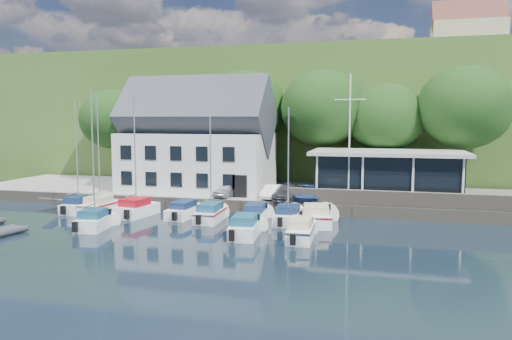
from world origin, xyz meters
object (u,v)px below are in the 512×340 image
Objects in this scene: boat_r1_2 at (135,160)px; car_dgrey at (288,192)px; boat_r1_7 at (316,215)px; boat_r2_3 at (246,225)px; boat_r1_3 at (185,209)px; boat_r1_5 at (256,212)px; club_pavilion at (387,174)px; boat_r2_1 at (93,167)px; boat_r1_4 at (211,165)px; boat_r2_4 at (301,228)px; dinghy_1 at (3,230)px; harbor_building at (197,145)px; car_silver at (228,190)px; boat_r1_1 at (99,159)px; flagpole at (349,138)px; boat_r1_6 at (288,167)px; car_white at (272,192)px; car_blue at (308,192)px; boat_r1_0 at (77,162)px.

car_dgrey is at bearing 33.64° from boat_r1_2.
boat_r2_3 is at bearing -141.03° from boat_r1_7.
boat_r1_5 reaches higher than boat_r1_3.
boat_r2_1 is at bearing -145.67° from club_pavilion.
boat_r1_4 is at bearing 174.07° from boat_r1_7.
boat_r2_4 reaches higher than dinghy_1.
harbor_building reaches higher than car_dgrey.
boat_r1_1 reaches higher than car_silver.
boat_r1_2 is at bearing -166.71° from boat_r1_3.
boat_r1_7 is at bearing 1.27° from boat_r1_4.
club_pavilion is 1.44× the size of boat_r1_2.
boat_r1_1 is (-20.11, -5.47, -1.75)m from flagpole.
car_dgrey is (5.49, -0.33, 0.04)m from car_silver.
boat_r1_2 is 12.48m from boat_r1_6.
car_white is 0.57× the size of boat_r1_3.
boat_r2_4 is at bearing -54.19° from boat_r1_5.
club_pavilion is 7.33m from car_blue.
harbor_building reaches higher than boat_r1_3.
car_dgrey is at bearing 50.48° from dinghy_1.
boat_r1_0 is at bearing -142.19° from car_silver.
boat_r1_3 is at bearing -155.36° from car_blue.
car_blue is at bearing 13.46° from boat_r1_0.
car_blue is 5.72m from flagpole.
boat_r1_1 is 1.48× the size of boat_r2_4.
car_silver is at bearing 22.29° from boat_r1_0.
boat_r2_1 is (2.96, -5.41, -0.08)m from boat_r1_1.
harbor_building is 1.69× the size of boat_r1_6.
boat_r1_1 is 18.57m from boat_r1_7.
boat_r1_1 reaches higher than car_white.
boat_r1_6 reaches higher than boat_r1_5.
boat_r1_2 is at bearing 74.78° from boat_r2_1.
boat_r1_3 is (-7.51, -4.64, -0.96)m from car_dgrey.
car_dgrey is 0.71× the size of boat_r1_3.
boat_r1_7 reaches higher than boat_r2_3.
flagpole is at bearing 28.17° from boat_r1_2.
harbor_building is 2.34× the size of boat_r2_4.
car_dgrey is 0.51× the size of boat_r1_4.
boat_r1_6 is at bearing 14.40° from boat_r2_1.
club_pavilion is at bearing 45.01° from boat_r1_6.
boat_r2_3 is (16.04, -4.62, -3.55)m from boat_r1_0.
boat_r1_3 is at bearing 6.94° from boat_r1_1.
boat_r1_4 reaches higher than boat_r1_3.
car_dgrey is 5.18m from boat_r1_5.
car_dgrey is 17.96m from boat_r1_0.
boat_r1_0 is 1.42× the size of boat_r2_3.
boat_r2_1 is (-20.29, -13.86, 1.42)m from club_pavilion.
harbor_building is at bearing 178.41° from club_pavilion.
boat_r2_1 is (4.97, -5.30, 0.18)m from boat_r1_0.
boat_r1_4 is 6.00m from boat_r1_6.
harbor_building is 1.09× the size of club_pavilion.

